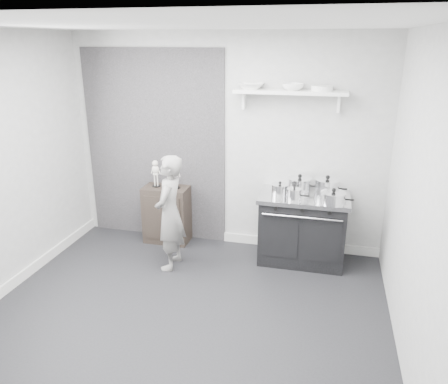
{
  "coord_description": "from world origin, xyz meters",
  "views": [
    {
      "loc": [
        1.27,
        -3.46,
        2.59
      ],
      "look_at": [
        0.19,
        0.95,
        1.0
      ],
      "focal_mm": 35.0,
      "sensor_mm": 36.0,
      "label": 1
    }
  ],
  "objects": [
    {
      "name": "bowl_large",
      "position": [
        0.34,
        1.67,
        2.08
      ],
      "size": [
        0.3,
        0.3,
        0.07
      ],
      "primitive_type": "imported",
      "color": "white",
      "rests_on": "wall_shelf"
    },
    {
      "name": "ground",
      "position": [
        0.0,
        0.0,
        0.0
      ],
      "size": [
        4.0,
        4.0,
        0.0
      ],
      "primitive_type": "plane",
      "color": "black",
      "rests_on": "ground"
    },
    {
      "name": "pot_back_left",
      "position": [
        0.97,
        1.62,
        0.93
      ],
      "size": [
        0.38,
        0.29,
        0.22
      ],
      "color": "silver",
      "rests_on": "stove"
    },
    {
      "name": "pot_front_center",
      "position": [
        0.94,
        1.29,
        0.92
      ],
      "size": [
        0.26,
        0.17,
        0.16
      ],
      "color": "silver",
      "rests_on": "stove"
    },
    {
      "name": "skeleton_torso",
      "position": [
        -0.6,
        1.61,
        0.94
      ],
      "size": [
        0.1,
        0.06,
        0.36
      ],
      "primitive_type": null,
      "color": "beige",
      "rests_on": "side_cabinet"
    },
    {
      "name": "child",
      "position": [
        -0.45,
        0.95,
        0.69
      ],
      "size": [
        0.33,
        0.51,
        1.37
      ],
      "primitive_type": "imported",
      "rotation": [
        0.0,
        0.0,
        -1.56
      ],
      "color": "gray",
      "rests_on": "ground"
    },
    {
      "name": "room_shell",
      "position": [
        -0.09,
        0.15,
        1.64
      ],
      "size": [
        4.02,
        3.62,
        2.71
      ],
      "color": "#A1A19F",
      "rests_on": "ground"
    },
    {
      "name": "skeleton_full",
      "position": [
        -0.88,
        1.61,
        0.97
      ],
      "size": [
        0.11,
        0.07,
        0.41
      ],
      "primitive_type": null,
      "color": "beige",
      "rests_on": "side_cabinet"
    },
    {
      "name": "pot_front_left",
      "position": [
        0.76,
        1.4,
        0.92
      ],
      "size": [
        0.29,
        0.21,
        0.18
      ],
      "color": "silver",
      "rests_on": "stove"
    },
    {
      "name": "bowl_small",
      "position": [
        0.83,
        1.67,
        2.08
      ],
      "size": [
        0.25,
        0.25,
        0.08
      ],
      "primitive_type": "imported",
      "color": "white",
      "rests_on": "wall_shelf"
    },
    {
      "name": "stove",
      "position": [
        1.05,
        1.48,
        0.43
      ],
      "size": [
        1.06,
        0.66,
        0.85
      ],
      "color": "black",
      "rests_on": "ground"
    },
    {
      "name": "pot_front_right",
      "position": [
        1.37,
        1.28,
        0.92
      ],
      "size": [
        0.36,
        0.28,
        0.18
      ],
      "color": "silver",
      "rests_on": "stove"
    },
    {
      "name": "plate_stack",
      "position": [
        1.15,
        1.67,
        2.07
      ],
      "size": [
        0.25,
        0.25,
        0.06
      ],
      "primitive_type": "cylinder",
      "color": "white",
      "rests_on": "wall_shelf"
    },
    {
      "name": "side_cabinet",
      "position": [
        -0.75,
        1.61,
        0.38
      ],
      "size": [
        0.59,
        0.34,
        0.76
      ],
      "primitive_type": "cube",
      "color": "black",
      "rests_on": "ground"
    },
    {
      "name": "pot_back_right",
      "position": [
        1.3,
        1.56,
        0.95
      ],
      "size": [
        0.38,
        0.29,
        0.24
      ],
      "color": "silver",
      "rests_on": "stove"
    },
    {
      "name": "wall_shelf",
      "position": [
        0.8,
        1.68,
        2.01
      ],
      "size": [
        1.3,
        0.26,
        0.24
      ],
      "color": "white",
      "rests_on": "room_shell"
    }
  ]
}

